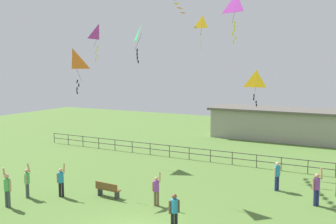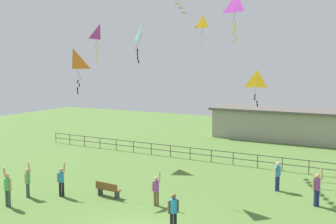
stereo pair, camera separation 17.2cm
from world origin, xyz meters
name	(u,v)px [view 1 (the left image)]	position (x,y,z in m)	size (l,w,h in m)	color
park_bench	(108,189)	(-4.04, 3.73, 0.46)	(1.52, 0.48, 0.85)	brown
person_0	(61,180)	(-6.38, 2.59, 0.95)	(0.52, 0.32, 1.90)	black
person_2	(317,187)	(6.37, 7.75, 1.01)	(0.49, 0.39, 2.02)	navy
person_3	(156,189)	(-0.99, 3.84, 0.91)	(0.49, 0.29, 1.82)	brown
person_4	(27,181)	(-7.94, 1.62, 0.95)	(0.31, 0.50, 1.90)	#3F4C47
person_5	(277,174)	(3.99, 9.34, 0.99)	(0.32, 0.47, 1.71)	navy
person_6	(7,188)	(-7.66, 0.07, 1.03)	(0.54, 0.32, 2.05)	#3F4C47
person_7	(174,210)	(1.29, 1.42, 0.98)	(0.38, 0.40, 1.71)	black
kite_0	(73,61)	(-7.30, 4.86, 7.54)	(1.21, 1.10, 2.65)	orange
kite_1	(202,24)	(-2.38, 12.98, 10.25)	(0.79, 0.62, 2.38)	yellow
kite_2	(99,33)	(-10.73, 11.85, 9.84)	(0.89, 1.22, 2.99)	#B22DB2
kite_4	(236,5)	(1.28, 9.43, 10.83)	(1.21, 0.72, 2.93)	#B22DB2
kite_6	(256,80)	(1.41, 13.76, 6.32)	(1.19, 0.56, 2.54)	yellow
kite_7	(141,34)	(-3.61, 6.73, 9.12)	(1.04, 1.15, 2.28)	#1EB759
waterfront_railing	(232,156)	(-0.32, 14.00, 0.63)	(36.00, 0.06, 0.95)	#4C4742
pavilion_building	(280,124)	(0.55, 26.00, 1.55)	(13.65, 4.88, 3.06)	gray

